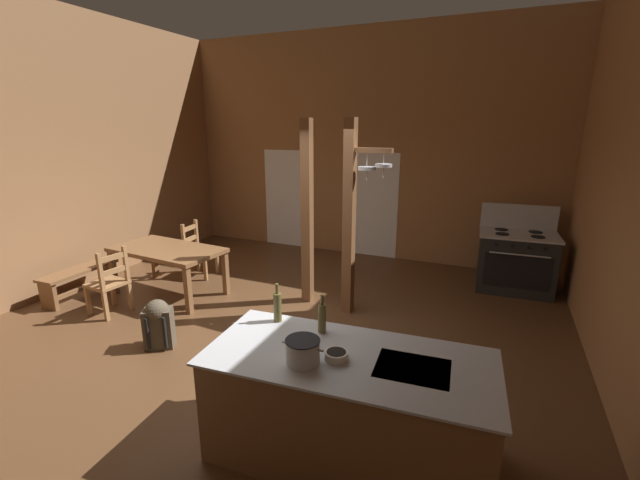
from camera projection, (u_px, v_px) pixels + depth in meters
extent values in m
cube|color=brown|center=(253.00, 347.00, 5.00)|extent=(8.10, 8.75, 0.10)
cube|color=#93663F|center=(362.00, 147.00, 7.99)|extent=(8.10, 0.14, 4.29)
cube|color=#93663F|center=(23.00, 154.00, 5.85)|extent=(0.14, 8.75, 4.29)
cube|color=white|center=(286.00, 199.00, 8.86)|extent=(1.00, 0.01, 2.05)
cube|color=white|center=(377.00, 206.00, 8.08)|extent=(0.84, 0.01, 2.05)
cube|color=brown|center=(347.00, 408.00, 3.20)|extent=(2.16, 1.06, 0.86)
cube|color=#B7BABF|center=(348.00, 357.00, 3.08)|extent=(2.23, 1.12, 0.02)
cube|color=black|center=(413.00, 368.00, 2.92)|extent=(0.55, 0.44, 0.00)
cube|color=black|center=(359.00, 414.00, 3.69)|extent=(1.99, 0.19, 0.10)
cube|color=black|center=(515.00, 263.00, 6.52)|extent=(1.14, 0.82, 0.90)
cube|color=black|center=(517.00, 272.00, 6.18)|extent=(0.93, 0.06, 0.52)
cylinder|color=#B7BABF|center=(519.00, 255.00, 6.08)|extent=(0.83, 0.07, 0.02)
cube|color=#B7BABF|center=(519.00, 234.00, 6.40)|extent=(1.18, 0.86, 0.03)
cube|color=#B7BABF|center=(519.00, 217.00, 6.67)|extent=(1.14, 0.10, 0.40)
cylinder|color=black|center=(538.00, 237.00, 6.17)|extent=(0.21, 0.21, 0.01)
cylinder|color=black|center=(502.00, 234.00, 6.34)|extent=(0.21, 0.21, 0.01)
cylinder|color=black|center=(536.00, 232.00, 6.44)|extent=(0.21, 0.21, 0.01)
cylinder|color=black|center=(501.00, 229.00, 6.61)|extent=(0.21, 0.21, 0.01)
cylinder|color=black|center=(546.00, 249.00, 5.95)|extent=(0.05, 0.03, 0.04)
cylinder|color=black|center=(529.00, 248.00, 6.02)|extent=(0.05, 0.03, 0.04)
cylinder|color=black|center=(512.00, 246.00, 6.10)|extent=(0.05, 0.03, 0.04)
cylinder|color=black|center=(496.00, 245.00, 6.17)|extent=(0.05, 0.03, 0.04)
cube|color=brown|center=(349.00, 220.00, 5.51)|extent=(0.15, 0.15, 2.64)
cube|color=brown|center=(368.00, 150.00, 5.16)|extent=(0.63, 0.11, 0.06)
cylinder|color=#B7BABF|center=(367.00, 158.00, 5.19)|extent=(0.01, 0.01, 0.21)
cylinder|color=#B7BABF|center=(367.00, 168.00, 5.22)|extent=(0.24, 0.24, 0.04)
cylinder|color=#B7BABF|center=(367.00, 175.00, 5.24)|extent=(0.02, 0.02, 0.14)
cylinder|color=#B7BABF|center=(384.00, 157.00, 5.09)|extent=(0.01, 0.01, 0.16)
cylinder|color=#B7BABF|center=(383.00, 166.00, 5.12)|extent=(0.22, 0.22, 0.04)
cylinder|color=#B7BABF|center=(383.00, 172.00, 5.14)|extent=(0.02, 0.02, 0.14)
cube|color=brown|center=(307.00, 214.00, 5.88)|extent=(0.14, 0.14, 2.64)
cube|color=brown|center=(167.00, 250.00, 6.29)|extent=(1.77, 1.03, 0.06)
cube|color=brown|center=(154.00, 258.00, 7.08)|extent=(0.09, 0.09, 0.68)
cube|color=brown|center=(226.00, 273.00, 6.36)|extent=(0.09, 0.09, 0.68)
cube|color=brown|center=(113.00, 272.00, 6.42)|extent=(0.09, 0.09, 0.68)
cube|color=brown|center=(188.00, 291.00, 5.70)|extent=(0.09, 0.09, 0.68)
cube|color=#9E7044|center=(107.00, 284.00, 5.71)|extent=(0.48, 0.48, 0.04)
cube|color=#9E7044|center=(88.00, 301.00, 5.69)|extent=(0.05, 0.05, 0.41)
cube|color=#9E7044|center=(113.00, 291.00, 6.02)|extent=(0.05, 0.05, 0.41)
cube|color=#9E7044|center=(103.00, 288.00, 5.45)|extent=(0.05, 0.05, 0.95)
cube|color=#9E7044|center=(128.00, 279.00, 5.77)|extent=(0.05, 0.05, 0.95)
cube|color=#9E7044|center=(112.00, 257.00, 5.51)|extent=(0.07, 0.38, 0.07)
cube|color=#9E7044|center=(114.00, 271.00, 5.56)|extent=(0.07, 0.38, 0.07)
cube|color=#9E7044|center=(201.00, 252.00, 7.14)|extent=(0.49, 0.49, 0.04)
cube|color=#9E7044|center=(217.00, 262.00, 7.32)|extent=(0.06, 0.06, 0.41)
cube|color=#9E7044|center=(205.00, 269.00, 6.97)|extent=(0.06, 0.06, 0.41)
cube|color=#9E7044|center=(197.00, 246.00, 7.36)|extent=(0.06, 0.06, 0.95)
cube|color=#9E7044|center=(185.00, 252.00, 7.01)|extent=(0.06, 0.06, 0.95)
cube|color=#9E7044|center=(189.00, 228.00, 7.08)|extent=(0.08, 0.38, 0.07)
cube|color=#9E7044|center=(190.00, 239.00, 7.13)|extent=(0.08, 0.38, 0.07)
cube|color=brown|center=(79.00, 270.00, 6.27)|extent=(0.39, 1.17, 0.04)
cube|color=brown|center=(48.00, 296.00, 5.87)|extent=(0.31, 0.07, 0.40)
cube|color=brown|center=(109.00, 273.00, 6.79)|extent=(0.31, 0.07, 0.40)
cube|color=brown|center=(82.00, 288.00, 6.35)|extent=(0.08, 0.96, 0.06)
cube|color=#4C4233|center=(159.00, 328.00, 4.86)|extent=(0.39, 0.35, 0.48)
cube|color=#4C4233|center=(162.00, 328.00, 5.00)|extent=(0.22, 0.17, 0.17)
cylinder|color=black|center=(148.00, 334.00, 4.73)|extent=(0.05, 0.05, 0.38)
cylinder|color=black|center=(165.00, 333.00, 4.75)|extent=(0.05, 0.05, 0.38)
sphere|color=#4C4233|center=(157.00, 311.00, 4.80)|extent=(0.37, 0.37, 0.27)
cylinder|color=#B7BABF|center=(303.00, 352.00, 2.97)|extent=(0.25, 0.25, 0.17)
cylinder|color=black|center=(303.00, 340.00, 2.95)|extent=(0.25, 0.25, 0.01)
cylinder|color=#B7BABF|center=(286.00, 342.00, 3.01)|extent=(0.05, 0.02, 0.02)
cylinder|color=#B7BABF|center=(320.00, 350.00, 2.91)|extent=(0.05, 0.02, 0.02)
cylinder|color=silver|center=(336.00, 356.00, 3.03)|extent=(0.17, 0.17, 0.06)
cylinder|color=black|center=(336.00, 352.00, 3.02)|extent=(0.14, 0.14, 0.00)
cylinder|color=brown|center=(278.00, 307.00, 3.60)|extent=(0.07, 0.07, 0.26)
cylinder|color=brown|center=(277.00, 289.00, 3.55)|extent=(0.03, 0.03, 0.09)
cylinder|color=brown|center=(322.00, 319.00, 3.40)|extent=(0.07, 0.07, 0.24)
cylinder|color=brown|center=(322.00, 300.00, 3.36)|extent=(0.03, 0.03, 0.09)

